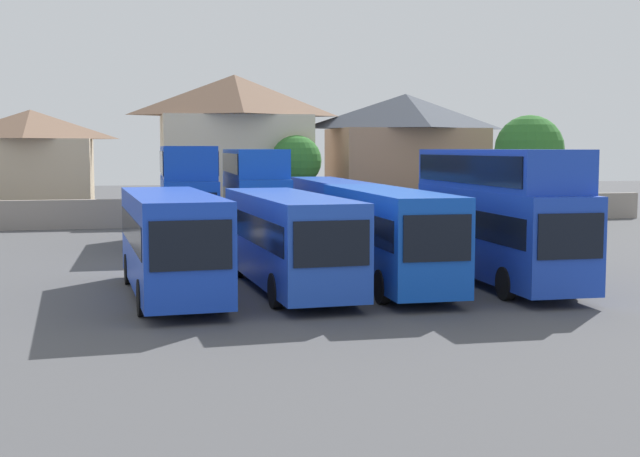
% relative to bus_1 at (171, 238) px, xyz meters
% --- Properties ---
extents(ground, '(140.00, 140.00, 0.00)m').
position_rel_bus_1_xyz_m(ground, '(5.78, 18.20, -1.97)').
color(ground, '#4C4C4F').
extents(depot_boundary_wall, '(56.00, 0.50, 1.80)m').
position_rel_bus_1_xyz_m(depot_boundary_wall, '(5.78, 25.60, -1.07)').
color(depot_boundary_wall, gray).
rests_on(depot_boundary_wall, ground).
extents(bus_1, '(3.22, 10.25, 3.45)m').
position_rel_bus_1_xyz_m(bus_1, '(0.00, 0.00, 0.00)').
color(bus_1, blue).
rests_on(bus_1, ground).
extents(bus_2, '(3.18, 10.91, 3.33)m').
position_rel_bus_1_xyz_m(bus_2, '(4.05, 0.57, -0.06)').
color(bus_2, blue).
rests_on(bus_2, ground).
extents(bus_3, '(2.58, 10.34, 3.46)m').
position_rel_bus_1_xyz_m(bus_3, '(7.61, 0.37, 0.01)').
color(bus_3, blue).
rests_on(bus_3, ground).
extents(bus_4, '(2.65, 10.91, 4.89)m').
position_rel_bus_1_xyz_m(bus_4, '(11.76, 0.38, 0.79)').
color(bus_4, '#1A3FBC').
rests_on(bus_4, ground).
extents(bus_5, '(2.77, 10.42, 5.04)m').
position_rel_bus_1_xyz_m(bus_5, '(1.54, 15.54, 0.87)').
color(bus_5, '#1242BE').
rests_on(bus_5, ground).
extents(bus_6, '(2.86, 10.61, 4.89)m').
position_rel_bus_1_xyz_m(bus_6, '(5.04, 15.82, 0.79)').
color(bus_6, blue).
rests_on(bus_6, ground).
extents(bus_7, '(2.64, 11.55, 3.26)m').
position_rel_bus_1_xyz_m(bus_7, '(9.10, 15.28, -0.10)').
color(bus_7, '#1440BD').
rests_on(bus_7, ground).
extents(house_terrace_left, '(8.34, 6.70, 7.55)m').
position_rel_bus_1_xyz_m(house_terrace_left, '(-7.83, 32.46, 1.88)').
color(house_terrace_left, '#C6B293').
rests_on(house_terrace_left, ground).
extents(house_terrace_centre, '(10.76, 7.16, 10.13)m').
position_rel_bus_1_xyz_m(house_terrace_centre, '(6.04, 32.29, 3.20)').
color(house_terrace_centre, beige).
rests_on(house_terrace_centre, ground).
extents(house_terrace_right, '(11.18, 7.94, 8.97)m').
position_rel_bus_1_xyz_m(house_terrace_right, '(18.81, 32.39, 2.61)').
color(house_terrace_right, '#9E7A60').
rests_on(house_terrace_right, ground).
extents(tree_left_of_lot, '(3.43, 3.43, 5.83)m').
position_rel_bus_1_xyz_m(tree_left_of_lot, '(9.68, 28.10, 2.10)').
color(tree_left_of_lot, brown).
rests_on(tree_left_of_lot, ground).
extents(tree_behind_wall, '(4.54, 4.54, 7.13)m').
position_rel_bus_1_xyz_m(tree_behind_wall, '(24.49, 23.60, 2.85)').
color(tree_behind_wall, brown).
rests_on(tree_behind_wall, ground).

